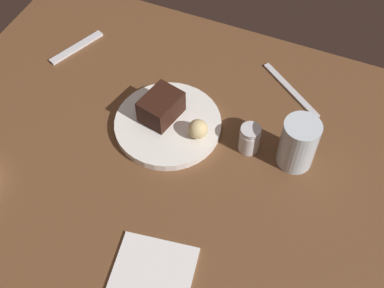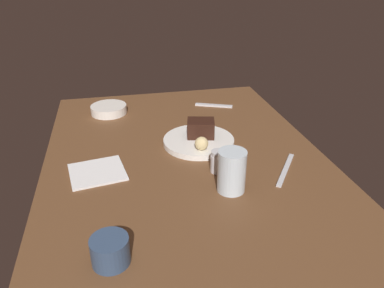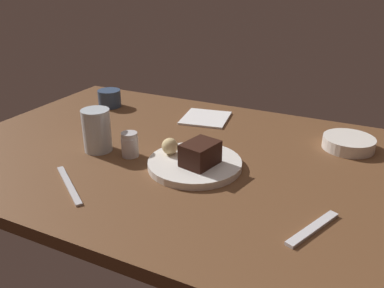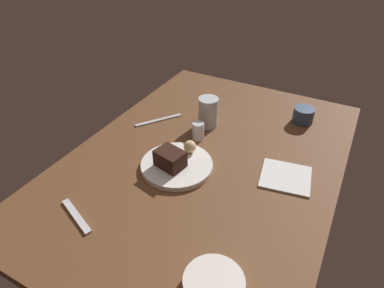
% 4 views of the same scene
% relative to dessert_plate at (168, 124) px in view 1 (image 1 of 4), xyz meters
% --- Properties ---
extents(dining_table, '(1.20, 0.84, 0.03)m').
position_rel_dessert_plate_xyz_m(dining_table, '(0.09, -0.06, -0.02)').
color(dining_table, brown).
rests_on(dining_table, ground).
extents(dessert_plate, '(0.23, 0.23, 0.02)m').
position_rel_dessert_plate_xyz_m(dessert_plate, '(0.00, 0.00, 0.00)').
color(dessert_plate, white).
rests_on(dessert_plate, dining_table).
extents(chocolate_cake_slice, '(0.08, 0.10, 0.06)m').
position_rel_dessert_plate_xyz_m(chocolate_cake_slice, '(-0.02, 0.01, 0.04)').
color(chocolate_cake_slice, black).
rests_on(chocolate_cake_slice, dessert_plate).
extents(bread_roll, '(0.04, 0.04, 0.04)m').
position_rel_dessert_plate_xyz_m(bread_roll, '(0.07, -0.01, 0.03)').
color(bread_roll, '#DBC184').
rests_on(bread_roll, dessert_plate).
extents(salt_shaker, '(0.04, 0.04, 0.06)m').
position_rel_dessert_plate_xyz_m(salt_shaker, '(0.18, 0.02, 0.02)').
color(salt_shaker, silver).
rests_on(salt_shaker, dining_table).
extents(water_glass, '(0.07, 0.07, 0.11)m').
position_rel_dessert_plate_xyz_m(water_glass, '(0.27, 0.02, 0.05)').
color(water_glass, silver).
rests_on(water_glass, dining_table).
extents(dessert_spoon, '(0.07, 0.15, 0.01)m').
position_rel_dessert_plate_xyz_m(dessert_spoon, '(-0.31, 0.13, -0.01)').
color(dessert_spoon, silver).
rests_on(dessert_spoon, dining_table).
extents(butter_knife, '(0.16, 0.12, 0.01)m').
position_rel_dessert_plate_xyz_m(butter_knife, '(0.21, 0.21, -0.01)').
color(butter_knife, silver).
rests_on(butter_knife, dining_table).
extents(folded_napkin, '(0.16, 0.17, 0.01)m').
position_rel_dessert_plate_xyz_m(folded_napkin, '(0.12, -0.32, -0.01)').
color(folded_napkin, white).
rests_on(folded_napkin, dining_table).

